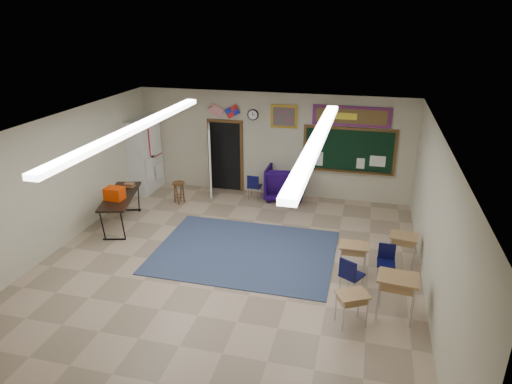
% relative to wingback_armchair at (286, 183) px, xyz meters
% --- Properties ---
extents(floor, '(9.00, 9.00, 0.00)m').
position_rel_wingback_armchair_xyz_m(floor, '(-0.50, -4.15, -0.50)').
color(floor, tan).
rests_on(floor, ground).
extents(back_wall, '(8.00, 0.04, 3.00)m').
position_rel_wingback_armchair_xyz_m(back_wall, '(-0.50, 0.35, 1.00)').
color(back_wall, '#A6A187').
rests_on(back_wall, floor).
extents(front_wall, '(8.00, 0.04, 3.00)m').
position_rel_wingback_armchair_xyz_m(front_wall, '(-0.50, -8.65, 1.00)').
color(front_wall, '#A6A187').
rests_on(front_wall, floor).
extents(left_wall, '(0.04, 9.00, 3.00)m').
position_rel_wingback_armchair_xyz_m(left_wall, '(-4.50, -4.15, 1.00)').
color(left_wall, '#A6A187').
rests_on(left_wall, floor).
extents(right_wall, '(0.04, 9.00, 3.00)m').
position_rel_wingback_armchair_xyz_m(right_wall, '(3.50, -4.15, 1.00)').
color(right_wall, '#A6A187').
rests_on(right_wall, floor).
extents(ceiling, '(8.00, 9.00, 0.04)m').
position_rel_wingback_armchair_xyz_m(ceiling, '(-0.50, -4.15, 2.50)').
color(ceiling, beige).
rests_on(ceiling, back_wall).
extents(area_rug, '(4.00, 3.00, 0.02)m').
position_rel_wingback_armchair_xyz_m(area_rug, '(-0.30, -3.35, -0.49)').
color(area_rug, '#2D3B56').
rests_on(area_rug, floor).
extents(fluorescent_strips, '(3.86, 6.00, 0.10)m').
position_rel_wingback_armchair_xyz_m(fluorescent_strips, '(-0.50, -4.15, 2.44)').
color(fluorescent_strips, white).
rests_on(fluorescent_strips, ceiling).
extents(doorway, '(1.10, 0.89, 2.16)m').
position_rel_wingback_armchair_xyz_m(doorway, '(-2.00, 0.20, 0.56)').
color(doorway, black).
rests_on(doorway, back_wall).
extents(chalkboard, '(2.55, 0.14, 1.30)m').
position_rel_wingback_armchair_xyz_m(chalkboard, '(1.70, 0.31, 0.97)').
color(chalkboard, '#533417').
rests_on(chalkboard, back_wall).
extents(bulletin_board, '(2.10, 0.05, 0.55)m').
position_rel_wingback_armchair_xyz_m(bulletin_board, '(1.70, 0.32, 1.95)').
color(bulletin_board, '#B5160F').
rests_on(bulletin_board, back_wall).
extents(framed_art_print, '(0.75, 0.05, 0.65)m').
position_rel_wingback_armchair_xyz_m(framed_art_print, '(-0.15, 0.32, 1.85)').
color(framed_art_print, '#AB8321').
rests_on(framed_art_print, back_wall).
extents(wall_clock, '(0.32, 0.05, 0.32)m').
position_rel_wingback_armchair_xyz_m(wall_clock, '(-1.05, 0.32, 1.85)').
color(wall_clock, black).
rests_on(wall_clock, back_wall).
extents(wall_flags, '(1.16, 0.06, 0.70)m').
position_rel_wingback_armchair_xyz_m(wall_flags, '(-1.90, 0.29, 1.98)').
color(wall_flags, red).
rests_on(wall_flags, back_wall).
extents(storage_cabinet, '(0.59, 1.25, 2.20)m').
position_rel_wingback_armchair_xyz_m(storage_cabinet, '(-4.21, -0.30, 0.60)').
color(storage_cabinet, silver).
rests_on(storage_cabinet, floor).
extents(wingback_armchair, '(1.08, 1.11, 0.99)m').
position_rel_wingback_armchair_xyz_m(wingback_armchair, '(0.00, 0.00, 0.00)').
color(wingback_armchair, '#150537').
rests_on(wingback_armchair, floor).
extents(student_chair_reading, '(0.40, 0.40, 0.76)m').
position_rel_wingback_armchair_xyz_m(student_chair_reading, '(-0.86, -0.24, -0.12)').
color(student_chair_reading, black).
rests_on(student_chair_reading, floor).
extents(student_chair_desk_a, '(0.55, 0.55, 0.80)m').
position_rel_wingback_armchair_xyz_m(student_chair_desk_a, '(2.12, -4.44, -0.10)').
color(student_chair_desk_a, black).
rests_on(student_chair_desk_a, floor).
extents(student_chair_desk_b, '(0.38, 0.38, 0.75)m').
position_rel_wingback_armchair_xyz_m(student_chair_desk_b, '(2.76, -3.78, -0.12)').
color(student_chair_desk_b, black).
rests_on(student_chair_desk_b, floor).
extents(student_desk_front_left, '(0.58, 0.44, 0.68)m').
position_rel_wingback_armchair_xyz_m(student_desk_front_left, '(2.11, -3.70, -0.11)').
color(student_desk_front_left, '#967246').
rests_on(student_desk_front_left, floor).
extents(student_desk_front_right, '(0.64, 0.52, 0.69)m').
position_rel_wingback_armchair_xyz_m(student_desk_front_right, '(3.12, -3.04, -0.11)').
color(student_desk_front_right, '#967246').
rests_on(student_desk_front_right, floor).
extents(student_desk_back_left, '(0.65, 0.60, 0.63)m').
position_rel_wingback_armchair_xyz_m(student_desk_back_left, '(2.17, -5.38, -0.15)').
color(student_desk_back_left, '#967246').
rests_on(student_desk_back_left, floor).
extents(student_desk_back_right, '(0.74, 0.59, 0.83)m').
position_rel_wingback_armchair_xyz_m(student_desk_back_right, '(2.91, -4.98, -0.03)').
color(student_desk_back_right, '#967246').
rests_on(student_desk_back_right, floor).
extents(folding_table, '(1.15, 2.06, 1.11)m').
position_rel_wingback_armchair_xyz_m(folding_table, '(-3.71, -2.73, -0.05)').
color(folding_table, black).
rests_on(folding_table, floor).
extents(wooden_stool, '(0.35, 0.35, 0.61)m').
position_rel_wingback_armchair_xyz_m(wooden_stool, '(-2.87, -1.02, -0.18)').
color(wooden_stool, '#4C3216').
rests_on(wooden_stool, floor).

